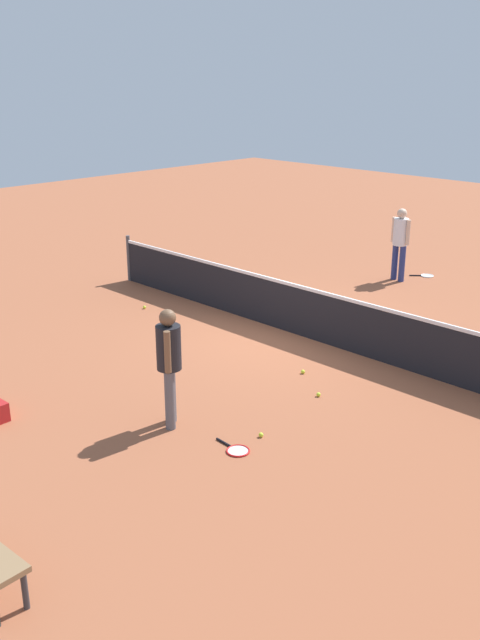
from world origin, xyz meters
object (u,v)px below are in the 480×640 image
object	(u,v)px
tennis_racket_near_player	(237,450)
tennis_ball_midcourt	(144,307)
tennis_racket_far_player	(426,276)
tennis_ball_near_player	(318,395)
player_far_side	(400,238)
tennis_ball_baseline	(261,435)
player_near_side	(169,358)
tennis_ball_by_net	(303,372)

from	to	relation	value
tennis_racket_near_player	tennis_ball_midcourt	xyz separation A→B (m)	(-5.47, 2.78, 0.02)
tennis_racket_far_player	tennis_ball_near_player	xyz separation A→B (m)	(2.34, -7.04, 0.02)
player_far_side	tennis_ball_baseline	bearing A→B (deg)	-69.70
player_far_side	tennis_racket_near_player	bearing A→B (deg)	-70.67
tennis_racket_near_player	tennis_racket_far_player	bearing A→B (deg)	105.99
tennis_racket_far_player	tennis_ball_baseline	size ratio (longest dim) A/B	8.28
tennis_ball_near_player	tennis_racket_far_player	bearing A→B (deg)	108.36
player_near_side	tennis_racket_far_player	distance (m)	9.36
tennis_ball_near_player	tennis_ball_midcourt	xyz separation A→B (m)	(-5.21, 0.75, 0.00)
tennis_racket_far_player	tennis_ball_near_player	distance (m)	7.42
player_far_side	tennis_ball_near_player	distance (m)	6.86
tennis_racket_near_player	tennis_ball_by_net	world-z (taller)	tennis_ball_by_net
player_near_side	tennis_ball_near_player	bearing A→B (deg)	67.30
tennis_ball_near_player	tennis_ball_midcourt	distance (m)	5.26
tennis_ball_by_net	tennis_ball_near_player	bearing A→B (deg)	-34.55
tennis_ball_by_net	tennis_ball_baseline	distance (m)	2.25
tennis_racket_near_player	tennis_racket_far_player	distance (m)	9.43
tennis_racket_near_player	tennis_ball_near_player	world-z (taller)	tennis_ball_near_player
tennis_ball_midcourt	tennis_racket_near_player	bearing A→B (deg)	-26.92
tennis_ball_midcourt	tennis_ball_by_net	bearing A→B (deg)	-3.23
tennis_racket_far_player	player_far_side	bearing A→B (deg)	-111.34
player_far_side	tennis_ball_midcourt	xyz separation A→B (m)	(-2.56, -5.51, -0.98)
tennis_ball_by_net	tennis_ball_midcourt	bearing A→B (deg)	176.77
player_near_side	tennis_ball_baseline	world-z (taller)	player_near_side
tennis_ball_baseline	player_near_side	bearing A→B (deg)	-151.52
tennis_racket_far_player	tennis_ball_midcourt	xyz separation A→B (m)	(-2.87, -6.29, 0.02)
player_near_side	tennis_ball_by_net	xyz separation A→B (m)	(0.18, 2.65, -0.98)
player_near_side	player_far_side	size ratio (longest dim) A/B	1.00
tennis_racket_far_player	tennis_ball_baseline	bearing A→B (deg)	-73.28
tennis_ball_by_net	tennis_ball_baseline	bearing A→B (deg)	-64.69
tennis_racket_near_player	player_near_side	bearing A→B (deg)	-173.80
player_near_side	tennis_racket_near_player	distance (m)	1.54
tennis_racket_near_player	tennis_ball_baseline	bearing A→B (deg)	92.70
tennis_racket_far_player	tennis_ball_midcourt	bearing A→B (deg)	-114.53
tennis_racket_far_player	tennis_ball_by_net	distance (m)	6.74
player_near_side	tennis_ball_baseline	bearing A→B (deg)	28.48
tennis_ball_near_player	tennis_ball_baseline	distance (m)	1.55
player_near_side	tennis_racket_near_player	bearing A→B (deg)	6.20
player_far_side	tennis_ball_near_player	world-z (taller)	player_far_side
tennis_ball_midcourt	tennis_ball_baseline	world-z (taller)	same
tennis_ball_baseline	tennis_racket_near_player	bearing A→B (deg)	-87.30
player_near_side	tennis_racket_far_player	world-z (taller)	player_near_side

